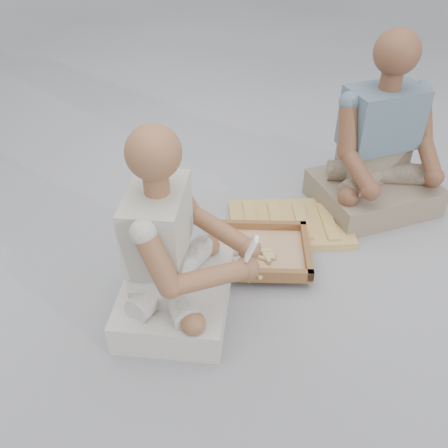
# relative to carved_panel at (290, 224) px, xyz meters

# --- Properties ---
(ground) EXTENTS (60.00, 60.00, 0.00)m
(ground) POSITION_rel_carved_panel_xyz_m (-0.21, -0.52, -0.02)
(ground) COLOR #A1A2A7
(ground) RESTS_ON ground
(carved_panel) EXTENTS (0.71, 0.52, 0.04)m
(carved_panel) POSITION_rel_carved_panel_xyz_m (0.00, 0.00, 0.00)
(carved_panel) COLOR #A78640
(carved_panel) RESTS_ON ground
(tool_tray) EXTENTS (0.53, 0.43, 0.07)m
(tool_tray) POSITION_rel_carved_panel_xyz_m (-0.17, -0.30, 0.04)
(tool_tray) COLOR brown
(tool_tray) RESTS_ON carved_panel
(chisel_0) EXTENTS (0.12, 0.20, 0.02)m
(chisel_0) POSITION_rel_carved_panel_xyz_m (-0.19, -0.46, 0.06)
(chisel_0) COLOR silver
(chisel_0) RESTS_ON tool_tray
(chisel_1) EXTENTS (0.16, 0.17, 0.02)m
(chisel_1) POSITION_rel_carved_panel_xyz_m (-0.14, -0.32, 0.05)
(chisel_1) COLOR silver
(chisel_1) RESTS_ON tool_tray
(chisel_2) EXTENTS (0.21, 0.09, 0.02)m
(chisel_2) POSITION_rel_carved_panel_xyz_m (-0.17, -0.35, 0.05)
(chisel_2) COLOR silver
(chisel_2) RESTS_ON tool_tray
(chisel_3) EXTENTS (0.19, 0.14, 0.02)m
(chisel_3) POSITION_rel_carved_panel_xyz_m (-0.13, -0.31, 0.06)
(chisel_3) COLOR silver
(chisel_3) RESTS_ON tool_tray
(chisel_4) EXTENTS (0.22, 0.05, 0.02)m
(chisel_4) POSITION_rel_carved_panel_xyz_m (-0.16, -0.32, 0.07)
(chisel_4) COLOR silver
(chisel_4) RESTS_ON tool_tray
(chisel_5) EXTENTS (0.10, 0.21, 0.02)m
(chisel_5) POSITION_rel_carved_panel_xyz_m (-0.14, -0.35, 0.06)
(chisel_5) COLOR silver
(chisel_5) RESTS_ON tool_tray
(chisel_6) EXTENTS (0.16, 0.17, 0.02)m
(chisel_6) POSITION_rel_carved_panel_xyz_m (-0.13, -0.32, 0.05)
(chisel_6) COLOR silver
(chisel_6) RESTS_ON tool_tray
(chisel_7) EXTENTS (0.12, 0.20, 0.02)m
(chisel_7) POSITION_rel_carved_panel_xyz_m (-0.24, -0.31, 0.05)
(chisel_7) COLOR silver
(chisel_7) RESTS_ON tool_tray
(wood_chip_0) EXTENTS (0.02, 0.02, 0.00)m
(wood_chip_0) POSITION_rel_carved_panel_xyz_m (-0.43, -0.17, -0.02)
(wood_chip_0) COLOR tan
(wood_chip_0) RESTS_ON ground
(wood_chip_1) EXTENTS (0.02, 0.02, 0.00)m
(wood_chip_1) POSITION_rel_carved_panel_xyz_m (-0.28, -0.25, -0.02)
(wood_chip_1) COLOR tan
(wood_chip_1) RESTS_ON ground
(wood_chip_2) EXTENTS (0.02, 0.02, 0.00)m
(wood_chip_2) POSITION_rel_carved_panel_xyz_m (-0.09, -0.27, -0.02)
(wood_chip_2) COLOR tan
(wood_chip_2) RESTS_ON ground
(wood_chip_3) EXTENTS (0.02, 0.02, 0.00)m
(wood_chip_3) POSITION_rel_carved_panel_xyz_m (-0.27, 0.00, -0.02)
(wood_chip_3) COLOR tan
(wood_chip_3) RESTS_ON ground
(wood_chip_4) EXTENTS (0.02, 0.02, 0.00)m
(wood_chip_4) POSITION_rel_carved_panel_xyz_m (-0.24, -0.29, -0.02)
(wood_chip_4) COLOR tan
(wood_chip_4) RESTS_ON ground
(wood_chip_5) EXTENTS (0.02, 0.02, 0.00)m
(wood_chip_5) POSITION_rel_carved_panel_xyz_m (-0.21, -0.46, -0.02)
(wood_chip_5) COLOR tan
(wood_chip_5) RESTS_ON ground
(wood_chip_6) EXTENTS (0.02, 0.02, 0.00)m
(wood_chip_6) POSITION_rel_carved_panel_xyz_m (0.07, -0.05, -0.02)
(wood_chip_6) COLOR tan
(wood_chip_6) RESTS_ON ground
(wood_chip_7) EXTENTS (0.02, 0.02, 0.00)m
(wood_chip_7) POSITION_rel_carved_panel_xyz_m (0.10, -0.07, -0.02)
(wood_chip_7) COLOR tan
(wood_chip_7) RESTS_ON ground
(wood_chip_8) EXTENTS (0.02, 0.02, 0.00)m
(wood_chip_8) POSITION_rel_carved_panel_xyz_m (-0.31, -0.56, -0.02)
(wood_chip_8) COLOR tan
(wood_chip_8) RESTS_ON ground
(craftsman) EXTENTS (0.62, 0.61, 0.92)m
(craftsman) POSITION_rel_carved_panel_xyz_m (-0.54, -0.65, 0.29)
(craftsman) COLOR beige
(craftsman) RESTS_ON ground
(companion) EXTENTS (0.80, 0.73, 1.01)m
(companion) POSITION_rel_carved_panel_xyz_m (0.48, 0.28, 0.31)
(companion) COLOR gray
(companion) RESTS_ON ground
(mobile_phone) EXTENTS (0.05, 0.05, 0.11)m
(mobile_phone) POSITION_rel_carved_panel_xyz_m (-0.21, -0.73, 0.42)
(mobile_phone) COLOR white
(mobile_phone) RESTS_ON craftsman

